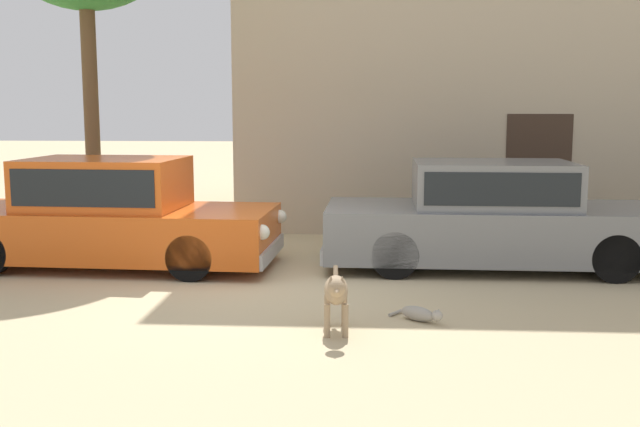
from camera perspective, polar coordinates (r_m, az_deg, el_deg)
ground_plane at (r=9.26m, az=-5.28°, el=-5.65°), size 80.00×80.00×0.00m
parked_sedan_nearest at (r=10.73m, az=-15.96°, el=0.00°), size 4.78×1.96×1.51m
parked_sedan_second at (r=10.51m, az=13.24°, el=-0.15°), size 4.81×1.88×1.47m
stray_dog_spotted at (r=7.28m, az=1.25°, el=-6.06°), size 0.26×0.94×0.65m
stray_cat at (r=7.83m, az=7.70°, el=-7.66°), size 0.55×0.51×0.17m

